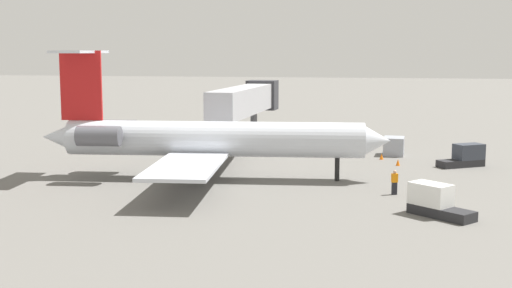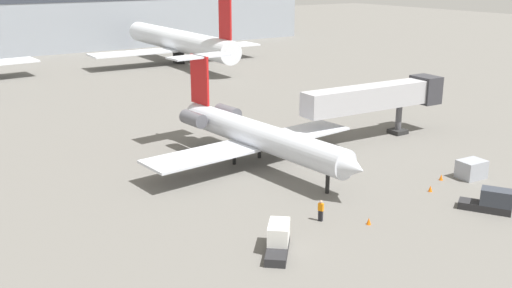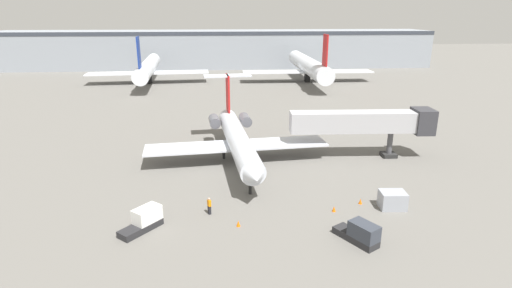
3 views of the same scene
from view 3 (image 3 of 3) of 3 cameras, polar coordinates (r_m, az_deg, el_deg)
The scene contains 13 objects.
ground_plane at distance 50.18m, azimuth -6.76°, elevation -3.24°, with size 400.00×400.00×0.10m, color #66635E.
regional_jet at distance 50.75m, azimuth -2.74°, elevation 0.96°, with size 23.41×26.69×9.70m.
jet_bridge at distance 53.72m, azimuth 15.92°, elevation 3.01°, with size 18.54×3.75×6.44m.
ground_crew_marshaller at distance 38.36m, azimuth -6.67°, elevation -8.74°, with size 0.40×0.47×1.69m.
baggage_tug_lead at distance 34.83m, azimuth 14.61°, elevation -12.24°, with size 3.28×4.14×1.90m.
baggage_tug_trailing at distance 37.02m, azimuth -15.61°, elevation -10.41°, with size 3.67×3.95×1.90m.
cargo_container_uld at distance 41.42m, azimuth 18.86°, elevation -7.55°, with size 2.56×2.01×1.70m.
traffic_cone_near at distance 39.52m, azimuth 11.04°, elevation -9.06°, with size 0.36×0.36×0.55m.
traffic_cone_mid at distance 36.38m, azimuth -2.53°, elevation -11.24°, with size 0.36×0.36×0.55m.
traffic_cone_far at distance 41.59m, azimuth 14.65°, elevation -7.90°, with size 0.36×0.36×0.55m.
terminal_building at distance 146.49m, azimuth -5.75°, elevation 13.35°, with size 149.49×19.83×12.48m.
parked_airliner_west_end at distance 113.62m, azimuth -15.14°, elevation 10.45°, with size 32.63×38.60×13.24m.
parked_airliner_west_mid at distance 113.16m, azimuth 7.40°, elevation 11.01°, with size 35.89×42.69×13.72m.
Camera 3 is at (1.95, -46.75, 18.07)m, focal length 28.09 mm.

